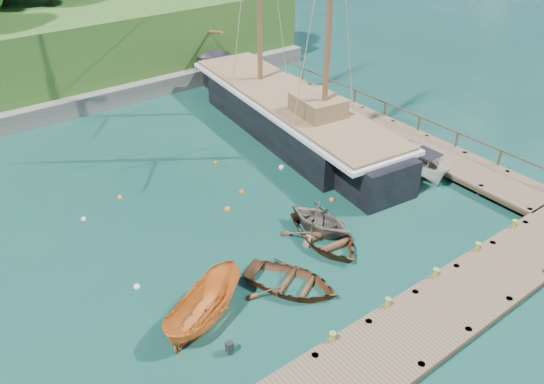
{
  "coord_description": "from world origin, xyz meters",
  "views": [
    {
      "loc": [
        -14.12,
        -14.75,
        15.89
      ],
      "look_at": [
        -0.8,
        2.87,
        2.0
      ],
      "focal_mm": 35.0,
      "sensor_mm": 36.0,
      "label": 1
    }
  ],
  "objects_px": {
    "rowboat_0": "(291,288)",
    "rowboat_2": "(325,242)",
    "cabin_boat_white": "(422,174)",
    "motorboat_orange": "(205,321)",
    "rowboat_1": "(319,232)",
    "schooner": "(289,118)"
  },
  "relations": [
    {
      "from": "rowboat_0",
      "to": "rowboat_2",
      "type": "bearing_deg",
      "value": -2.34
    },
    {
      "from": "rowboat_0",
      "to": "schooner",
      "type": "xyz_separation_m",
      "value": [
        9.62,
        12.2,
        1.12
      ]
    },
    {
      "from": "rowboat_0",
      "to": "motorboat_orange",
      "type": "height_order",
      "value": "motorboat_orange"
    },
    {
      "from": "cabin_boat_white",
      "to": "motorboat_orange",
      "type": "bearing_deg",
      "value": -150.76
    },
    {
      "from": "rowboat_1",
      "to": "motorboat_orange",
      "type": "distance_m",
      "value": 7.96
    },
    {
      "from": "rowboat_0",
      "to": "rowboat_1",
      "type": "height_order",
      "value": "rowboat_1"
    },
    {
      "from": "schooner",
      "to": "motorboat_orange",
      "type": "bearing_deg",
      "value": -133.11
    },
    {
      "from": "rowboat_1",
      "to": "rowboat_2",
      "type": "bearing_deg",
      "value": -125.57
    },
    {
      "from": "rowboat_1",
      "to": "rowboat_2",
      "type": "xyz_separation_m",
      "value": [
        -0.33,
        -0.77,
        0.0
      ]
    },
    {
      "from": "rowboat_0",
      "to": "rowboat_1",
      "type": "xyz_separation_m",
      "value": [
        3.72,
        2.37,
        0.0
      ]
    },
    {
      "from": "rowboat_2",
      "to": "schooner",
      "type": "height_order",
      "value": "schooner"
    },
    {
      "from": "rowboat_2",
      "to": "cabin_boat_white",
      "type": "bearing_deg",
      "value": 16.94
    },
    {
      "from": "rowboat_0",
      "to": "rowboat_1",
      "type": "bearing_deg",
      "value": 4.86
    },
    {
      "from": "rowboat_0",
      "to": "schooner",
      "type": "bearing_deg",
      "value": 24.08
    },
    {
      "from": "rowboat_1",
      "to": "rowboat_2",
      "type": "distance_m",
      "value": 0.83
    },
    {
      "from": "motorboat_orange",
      "to": "schooner",
      "type": "distance_m",
      "value": 17.96
    },
    {
      "from": "motorboat_orange",
      "to": "rowboat_2",
      "type": "bearing_deg",
      "value": -106.17
    },
    {
      "from": "rowboat_0",
      "to": "cabin_boat_white",
      "type": "xyz_separation_m",
      "value": [
        12.44,
        3.0,
        0.0
      ]
    },
    {
      "from": "rowboat_2",
      "to": "motorboat_orange",
      "type": "distance_m",
      "value": 7.5
    },
    {
      "from": "cabin_boat_white",
      "to": "schooner",
      "type": "distance_m",
      "value": 9.69
    },
    {
      "from": "schooner",
      "to": "cabin_boat_white",
      "type": "bearing_deg",
      "value": -66.43
    },
    {
      "from": "rowboat_2",
      "to": "cabin_boat_white",
      "type": "distance_m",
      "value": 9.16
    }
  ]
}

